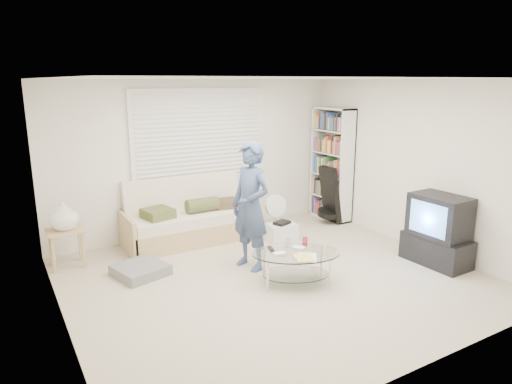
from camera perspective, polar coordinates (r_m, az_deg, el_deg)
ground at (r=5.99m, az=2.29°, el=-10.68°), size 5.00×5.00×0.00m
room_shell at (r=5.92m, az=-0.08°, el=5.53°), size 5.02×4.52×2.51m
window_blinds at (r=7.45m, az=-6.85°, el=6.52°), size 2.32×0.08×1.62m
futon_sofa at (r=7.27m, az=-8.18°, el=-3.53°), size 2.07×0.84×1.01m
grey_floor_pillow at (r=6.23m, az=-14.24°, el=-9.42°), size 0.73×0.73×0.13m
side_table at (r=6.61m, az=-22.87°, el=-3.04°), size 0.47×0.38×0.93m
bookshelf at (r=8.35m, az=9.43°, el=3.43°), size 0.32×0.85×2.01m
guitar_case at (r=8.14m, az=9.19°, el=-0.85°), size 0.37×0.37×1.01m
floor_fan at (r=7.66m, az=2.35°, el=-2.23°), size 0.38×0.26×0.64m
storage_bin at (r=7.28m, az=3.25°, el=-4.98°), size 0.48×0.35×0.31m
tv_unit at (r=6.75m, az=21.79°, el=-4.54°), size 0.51×0.90×0.97m
coffee_table at (r=5.74m, az=5.00°, el=-8.27°), size 1.29×1.10×0.53m
standing_person at (r=6.03m, az=-0.68°, el=-1.82°), size 0.55×0.71×1.72m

